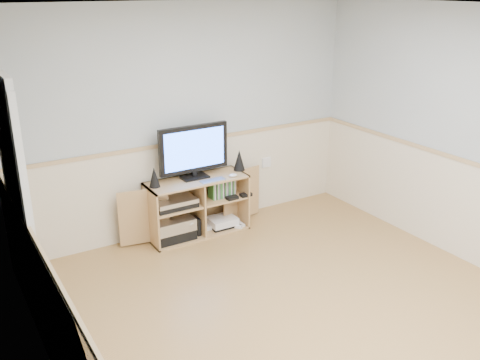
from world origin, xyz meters
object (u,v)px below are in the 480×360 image
at_px(monitor, 194,150).
at_px(keyboard, 213,180).
at_px(media_cabinet, 195,205).
at_px(game_consoles, 221,222).

relative_size(monitor, keyboard, 2.85).
xyz_separation_m(media_cabinet, monitor, (0.00, -0.00, 0.64)).
distance_m(monitor, keyboard, 0.39).
relative_size(media_cabinet, keyboard, 6.25).
height_order(monitor, game_consoles, monitor).
height_order(media_cabinet, monitor, monitor).
bearing_deg(game_consoles, media_cabinet, 167.47).
distance_m(media_cabinet, monitor, 0.64).
distance_m(media_cabinet, keyboard, 0.40).
bearing_deg(monitor, keyboard, -55.98).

